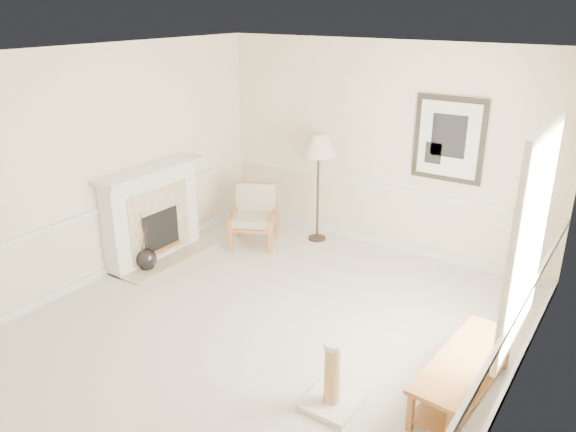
% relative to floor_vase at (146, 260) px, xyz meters
% --- Properties ---
extents(ground, '(5.50, 5.50, 0.00)m').
position_rel_floor_vase_xyz_m(ground, '(2.15, -0.25, -0.15)').
color(ground, silver).
rests_on(ground, ground).
extents(room, '(5.04, 5.54, 2.92)m').
position_rel_floor_vase_xyz_m(room, '(2.29, -0.17, 1.72)').
color(room, beige).
rests_on(room, ground).
extents(fireplace, '(0.64, 1.64, 1.31)m').
position_rel_floor_vase_xyz_m(fireplace, '(-0.19, 0.35, 0.49)').
color(fireplace, white).
rests_on(fireplace, ground).
extents(floor_vase, '(0.28, 0.28, 0.81)m').
position_rel_floor_vase_xyz_m(floor_vase, '(0.00, 0.00, 0.00)').
color(floor_vase, black).
rests_on(floor_vase, ground).
extents(armchair, '(0.88, 0.90, 0.86)m').
position_rel_floor_vase_xyz_m(armchair, '(0.63, 1.57, 0.31)').
color(armchair, olive).
rests_on(armchair, ground).
extents(floor_lamp, '(0.55, 0.55, 1.61)m').
position_rel_floor_vase_xyz_m(floor_lamp, '(1.35, 2.15, 1.26)').
color(floor_lamp, black).
rests_on(floor_lamp, ground).
extents(bench, '(0.56, 1.51, 0.42)m').
position_rel_floor_vase_xyz_m(bench, '(4.30, -0.21, 0.13)').
color(bench, olive).
rests_on(bench, ground).
extents(scratching_post, '(0.47, 0.47, 0.66)m').
position_rel_floor_vase_xyz_m(scratching_post, '(3.39, -0.97, 0.06)').
color(scratching_post, white).
rests_on(scratching_post, ground).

